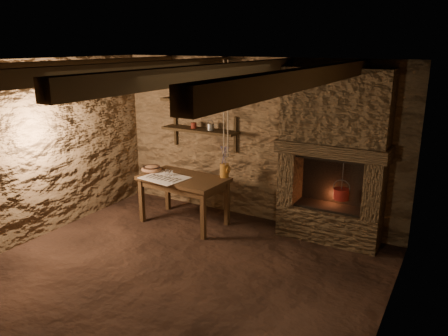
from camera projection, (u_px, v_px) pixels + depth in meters
The scene contains 25 objects.
floor at pixel (178, 272), 5.11m from camera, with size 4.50×4.50×0.00m, color black.
back_wall at pixel (254, 140), 6.45m from camera, with size 4.50×0.04×2.40m, color #4C3723.
front_wall at pixel (10, 245), 3.10m from camera, with size 4.50×0.04×2.40m, color #4C3723.
left_wall at pixel (38, 151), 5.84m from camera, with size 0.04×4.00×2.40m, color #4C3723.
right_wall at pixel (391, 212), 3.71m from camera, with size 0.04×4.00×2.40m, color #4C3723.
ceiling at pixel (171, 62), 4.45m from camera, with size 4.50×4.00×0.04m, color black.
beam_far_left at pixel (69, 67), 5.18m from camera, with size 0.14×3.95×0.16m, color black.
beam_mid_left at pixel (134, 70), 4.71m from camera, with size 0.14×3.95×0.16m, color black.
beam_mid_right at pixel (213, 73), 4.23m from camera, with size 0.14×3.95×0.16m, color black.
beam_far_right at pixel (313, 76), 3.76m from camera, with size 0.14×3.95×0.16m, color black.
shelf_lower at pixel (200, 130), 6.69m from camera, with size 1.25×0.30×0.04m, color black.
shelf_upper at pixel (199, 101), 6.57m from camera, with size 1.25×0.30×0.04m, color black.
hearth at pixel (333, 152), 5.66m from camera, with size 1.43×0.51×2.30m.
work_table at pixel (184, 198), 6.42m from camera, with size 1.30×0.79×0.72m.
linen_cloth at pixel (165, 178), 6.28m from camera, with size 0.62×0.50×0.01m, color silver.
pewter_cutlery_row at pixel (164, 177), 6.26m from camera, with size 0.52×0.20×0.01m, color gray, non-canonical shape.
drinking_glasses at pixel (171, 173), 6.35m from camera, with size 0.20×0.06×0.08m, color white, non-canonical shape.
stoneware_jug at pixel (225, 164), 6.27m from camera, with size 0.15×0.14×0.46m.
wooden_bowl at pixel (152, 169), 6.59m from camera, with size 0.31×0.31×0.11m, color #9B6643.
iron_stockpot at pixel (204, 93), 6.50m from camera, with size 0.25×0.25×0.19m, color #2B2926.
tin_pan at pixel (180, 88), 6.81m from camera, with size 0.28×0.28×0.04m, color gray.
small_kettle at pixel (211, 127), 6.58m from camera, with size 0.15×0.11×0.15m, color gray, non-canonical shape.
rusty_tin at pixel (194, 125), 6.73m from camera, with size 0.09×0.09×0.09m, color #541810.
red_pot at pixel (341, 193), 5.69m from camera, with size 0.24×0.24×0.54m.
hanging_ropes at pixel (226, 108), 5.47m from camera, with size 0.08×0.08×1.20m, color #C5AE8A, non-canonical shape.
Camera 1 is at (2.72, -3.71, 2.58)m, focal length 35.00 mm.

